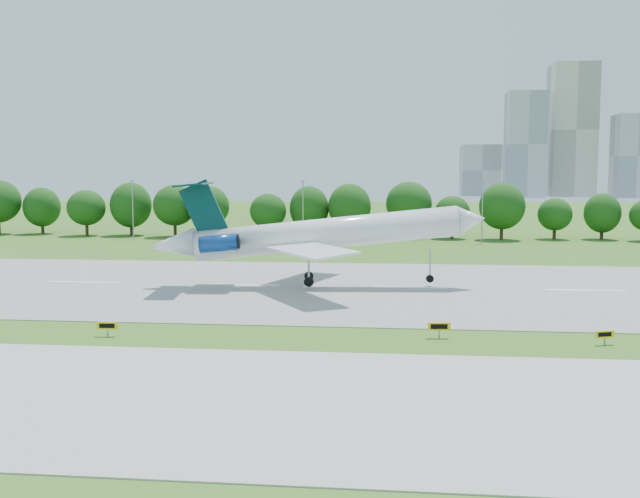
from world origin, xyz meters
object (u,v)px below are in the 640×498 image
at_px(airliner, 310,234).
at_px(service_vehicle_a, 261,238).
at_px(taxi_sign_left, 107,326).
at_px(service_vehicle_b, 313,239).

distance_m(airliner, service_vehicle_a, 60.86).
xyz_separation_m(taxi_sign_left, service_vehicle_a, (-3.46, 85.74, -0.28)).
bearing_deg(service_vehicle_b, service_vehicle_a, 71.99).
relative_size(airliner, service_vehicle_a, 10.82).
bearing_deg(service_vehicle_a, service_vehicle_b, -92.48).
xyz_separation_m(taxi_sign_left, service_vehicle_b, (7.51, 84.06, -0.23)).
bearing_deg(service_vehicle_b, airliner, 176.76).
distance_m(airliner, service_vehicle_b, 57.08).
height_order(service_vehicle_a, service_vehicle_b, service_vehicle_b).
bearing_deg(taxi_sign_left, service_vehicle_a, 87.44).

